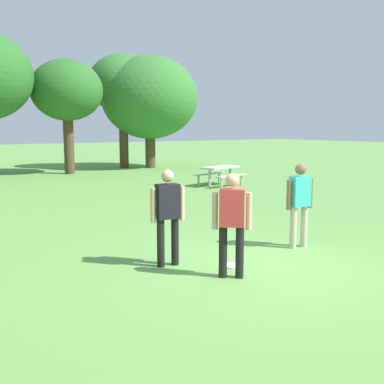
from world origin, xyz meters
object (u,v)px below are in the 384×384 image
(person_thrower, at_px, (168,211))
(person_catcher, at_px, (300,200))
(picnic_table_near, at_px, (220,172))
(tree_back_left, at_px, (123,85))
(tree_slender_mid, at_px, (67,91))
(tree_back_right, at_px, (150,98))
(person_bystander, at_px, (232,218))
(frisbee, at_px, (232,266))

(person_thrower, height_order, person_catcher, same)
(picnic_table_near, relative_size, tree_back_left, 0.31)
(person_catcher, height_order, tree_slender_mid, tree_slender_mid)
(tree_back_left, height_order, tree_back_right, tree_back_left)
(tree_slender_mid, height_order, tree_back_left, tree_back_left)
(picnic_table_near, height_order, tree_back_left, tree_back_left)
(person_bystander, height_order, picnic_table_near, person_bystander)
(person_catcher, xyz_separation_m, person_bystander, (-2.21, -0.66, 0.00))
(person_catcher, bearing_deg, person_thrower, 171.46)
(person_catcher, xyz_separation_m, tree_slender_mid, (0.94, 16.20, 3.15))
(person_catcher, height_order, tree_back_left, tree_back_left)
(person_thrower, xyz_separation_m, person_bystander, (0.51, -1.07, 0.00))
(person_thrower, xyz_separation_m, picnic_table_near, (7.17, 7.89, -0.38))
(person_thrower, distance_m, frisbee, 1.43)
(frisbee, height_order, picnic_table_near, picnic_table_near)
(frisbee, relative_size, tree_back_left, 0.05)
(person_bystander, distance_m, tree_slender_mid, 17.43)
(person_thrower, relative_size, tree_back_left, 0.26)
(frisbee, xyz_separation_m, tree_back_right, (7.82, 17.17, 3.98))
(person_thrower, height_order, tree_slender_mid, tree_slender_mid)
(person_catcher, bearing_deg, frisbee, -172.66)
(picnic_table_near, distance_m, tree_slender_mid, 9.33)
(person_catcher, distance_m, picnic_table_near, 9.42)
(person_thrower, distance_m, tree_back_left, 19.30)
(person_thrower, bearing_deg, person_bystander, -64.36)
(tree_back_right, bearing_deg, person_thrower, -117.77)
(tree_slender_mid, distance_m, tree_back_right, 5.09)
(tree_back_right, bearing_deg, frisbee, -114.50)
(person_catcher, relative_size, person_bystander, 1.00)
(picnic_table_near, bearing_deg, tree_back_right, 79.94)
(person_thrower, relative_size, frisbee, 5.56)
(tree_back_right, bearing_deg, tree_slender_mid, -171.70)
(person_bystander, bearing_deg, person_catcher, 16.52)
(person_bystander, distance_m, tree_back_right, 19.64)
(person_thrower, height_order, tree_back_left, tree_back_left)
(frisbee, bearing_deg, person_bystander, -131.14)
(picnic_table_near, bearing_deg, tree_slender_mid, 113.94)
(tree_slender_mid, xyz_separation_m, tree_back_left, (3.78, 1.61, 0.64))
(tree_back_left, xyz_separation_m, tree_back_right, (1.26, -0.87, -0.73))
(person_thrower, relative_size, tree_back_right, 0.26)
(person_catcher, bearing_deg, tree_back_left, 75.16)
(person_thrower, height_order, frisbee, person_thrower)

